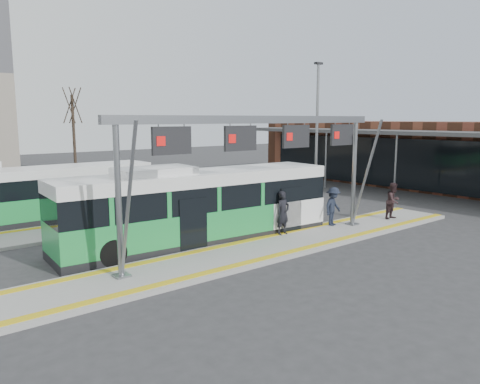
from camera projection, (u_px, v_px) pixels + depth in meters
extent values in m
plane|color=#2D2D30|center=(274.00, 248.00, 19.06)|extent=(120.00, 120.00, 0.00)
cube|color=gray|center=(274.00, 247.00, 19.05)|extent=(22.00, 3.00, 0.15)
cube|color=gray|center=(101.00, 226.00, 22.69)|extent=(20.00, 3.00, 0.15)
cube|color=gold|center=(255.00, 239.00, 19.92)|extent=(22.00, 0.35, 0.02)
cube|color=gold|center=(294.00, 251.00, 18.16)|extent=(22.00, 0.35, 0.02)
cube|color=gold|center=(91.00, 220.00, 23.56)|extent=(20.00, 0.35, 0.02)
cylinder|color=slate|center=(118.00, 200.00, 14.83)|extent=(0.20, 0.20, 5.05)
cube|color=slate|center=(122.00, 276.00, 15.22)|extent=(0.50, 0.50, 0.06)
cylinder|color=slate|center=(128.00, 203.00, 14.29)|extent=(0.12, 1.46, 4.90)
cylinder|color=slate|center=(354.00, 173.00, 22.30)|extent=(0.20, 0.20, 5.05)
cube|color=slate|center=(352.00, 224.00, 22.69)|extent=(0.50, 0.50, 0.06)
cylinder|color=slate|center=(366.00, 174.00, 21.77)|extent=(0.12, 1.46, 4.90)
cube|color=slate|center=(260.00, 120.00, 18.17)|extent=(13.00, 0.25, 0.30)
cube|color=black|center=(172.00, 141.00, 15.79)|extent=(1.50, 0.12, 0.95)
cube|color=red|center=(161.00, 141.00, 15.46)|extent=(0.32, 0.02, 0.32)
cube|color=black|center=(241.00, 138.00, 17.66)|extent=(1.50, 0.12, 0.95)
cube|color=red|center=(232.00, 139.00, 17.33)|extent=(0.32, 0.02, 0.32)
cube|color=black|center=(296.00, 136.00, 19.53)|extent=(1.50, 0.12, 0.95)
cube|color=red|center=(290.00, 137.00, 19.19)|extent=(0.32, 0.02, 0.32)
cube|color=black|center=(342.00, 135.00, 21.40)|extent=(1.50, 0.12, 0.95)
cube|color=red|center=(337.00, 135.00, 21.06)|extent=(0.32, 0.02, 0.32)
cube|color=brown|center=(450.00, 155.00, 35.45)|extent=(8.00, 32.00, 5.00)
cube|color=black|center=(420.00, 165.00, 32.91)|extent=(0.15, 28.00, 3.60)
cube|color=#3F3F42|center=(411.00, 132.00, 31.74)|extent=(4.00, 30.00, 0.25)
cylinder|color=slate|center=(396.00, 166.00, 31.02)|extent=(0.14, 0.14, 4.30)
cylinder|color=slate|center=(326.00, 159.00, 35.62)|extent=(0.14, 0.14, 4.30)
cube|color=black|center=(200.00, 238.00, 20.03)|extent=(12.30, 3.39, 0.35)
cube|color=#1E8A3F|center=(199.00, 221.00, 19.91)|extent=(12.30, 3.39, 1.17)
cube|color=black|center=(199.00, 195.00, 19.74)|extent=(12.30, 3.32, 1.01)
cube|color=white|center=(199.00, 178.00, 19.62)|extent=(12.30, 3.39, 0.51)
cube|color=orange|center=(305.00, 171.00, 23.10)|extent=(0.17, 1.81, 0.28)
cube|color=white|center=(154.00, 171.00, 18.41)|extent=(3.15, 2.01, 0.30)
cylinder|color=black|center=(112.00, 253.00, 16.63)|extent=(1.03, 0.37, 1.01)
cylinder|color=black|center=(92.00, 240.00, 18.47)|extent=(1.03, 0.37, 1.01)
cylinder|color=black|center=(282.00, 224.00, 21.14)|extent=(1.03, 0.37, 1.01)
cylinder|color=black|center=(252.00, 216.00, 22.98)|extent=(1.03, 0.37, 1.01)
cube|color=black|center=(45.00, 218.00, 24.10)|extent=(11.18, 2.53, 0.33)
cube|color=#1E8A3F|center=(44.00, 205.00, 23.99)|extent=(11.18, 2.53, 1.07)
cube|color=black|center=(43.00, 186.00, 23.83)|extent=(11.18, 2.46, 0.93)
cube|color=white|center=(42.00, 172.00, 23.72)|extent=(11.18, 2.53, 0.46)
cylinder|color=black|center=(115.00, 207.00, 25.39)|extent=(0.93, 0.29, 0.93)
cylinder|color=black|center=(99.00, 202.00, 26.95)|extent=(0.93, 0.29, 0.93)
imported|color=black|center=(283.00, 213.00, 20.64)|extent=(0.73, 0.49, 1.93)
imported|color=#2E1E21|center=(393.00, 201.00, 23.88)|extent=(0.92, 0.72, 1.86)
imported|color=#191F2E|center=(333.00, 206.00, 22.38)|extent=(1.32, 0.94, 1.86)
cylinder|color=#382B21|center=(74.00, 134.00, 45.64)|extent=(0.28, 0.28, 7.50)
cylinder|color=slate|center=(317.00, 137.00, 27.31)|extent=(0.16, 0.16, 8.36)
cube|color=black|center=(319.00, 63.00, 26.66)|extent=(0.50, 0.25, 0.12)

